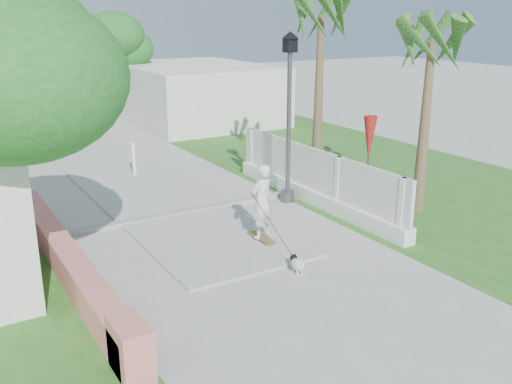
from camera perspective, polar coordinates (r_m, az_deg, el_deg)
ground at (r=9.79m, az=7.17°, el=-12.42°), size 90.00×90.00×0.00m
path_strip at (r=27.57m, az=-19.39°, el=6.34°), size 3.20×36.00×0.06m
curb at (r=14.51m, az=-7.50°, el=-2.06°), size 6.50×0.25×0.10m
grass_right at (r=19.74m, az=8.99°, el=2.97°), size 8.00×20.00×0.01m
pink_wall at (r=11.32m, az=-17.97°, el=-7.13°), size 0.45×8.20×0.80m
lattice_fence at (r=15.17m, az=5.81°, el=0.82°), size 0.35×7.00×1.50m
building_right at (r=27.33m, az=-6.23°, el=9.83°), size 6.00×8.00×2.60m
street_lamp at (r=14.86m, az=3.31°, el=7.99°), size 0.44×0.44×4.44m
bollard at (r=18.03m, az=-12.13°, el=3.32°), size 0.14×0.14×1.09m
patio_umbrella at (r=15.38m, az=11.27°, el=5.20°), size 0.36×0.36×2.30m
tree_path_right at (r=27.97m, az=-13.49°, el=14.16°), size 3.00×3.00×4.79m
palm_far at (r=16.47m, az=6.51°, el=16.02°), size 1.80×1.80×5.30m
palm_near at (r=14.59m, az=17.10°, el=13.15°), size 1.80×1.80×4.70m
skateboarder at (r=12.39m, az=0.62°, el=-1.08°), size 0.70×2.02×1.77m
dog at (r=11.23m, az=4.12°, el=-7.16°), size 0.27×0.50×0.34m
parked_car at (r=37.50m, az=-22.90°, el=9.94°), size 5.42×3.57×1.72m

